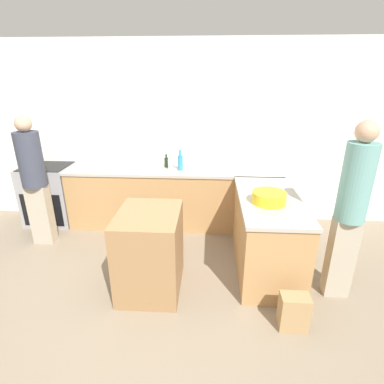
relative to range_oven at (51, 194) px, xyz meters
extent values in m
plane|color=gray|center=(1.94, -2.07, -0.46)|extent=(14.00, 14.00, 0.00)
cube|color=white|center=(1.94, 0.34, 0.89)|extent=(8.00, 0.06, 2.70)
cube|color=tan|center=(1.94, 0.00, -0.02)|extent=(3.12, 0.61, 0.87)
cube|color=#ADA89E|center=(1.94, 0.00, 0.43)|extent=(3.15, 0.64, 0.04)
cube|color=tan|center=(3.18, -1.04, -0.02)|extent=(0.66, 1.47, 0.87)
cube|color=#ADA89E|center=(3.18, -1.04, 0.43)|extent=(0.69, 1.50, 0.04)
cube|color=#99999E|center=(0.00, 0.00, 0.00)|extent=(0.73, 0.61, 0.91)
cube|color=black|center=(0.00, -0.31, -0.14)|extent=(0.61, 0.01, 0.51)
cube|color=black|center=(0.00, 0.00, 0.45)|extent=(0.67, 0.57, 0.01)
cube|color=#997047|center=(1.88, -1.52, -0.01)|extent=(0.64, 0.79, 0.90)
cylinder|color=yellow|center=(3.13, -1.20, 0.51)|extent=(0.36, 0.36, 0.13)
cylinder|color=silver|center=(1.90, 0.02, 0.52)|extent=(0.07, 0.07, 0.13)
cylinder|color=silver|center=(1.90, 0.02, 0.61)|extent=(0.03, 0.03, 0.05)
cylinder|color=black|center=(1.84, 0.09, 0.52)|extent=(0.06, 0.06, 0.14)
cylinder|color=black|center=(1.84, 0.09, 0.62)|extent=(0.03, 0.03, 0.06)
cylinder|color=#338CBF|center=(2.06, -0.04, 0.56)|extent=(0.07, 0.07, 0.22)
cylinder|color=#338CBF|center=(2.06, -0.04, 0.71)|extent=(0.03, 0.03, 0.08)
cube|color=#ADA38E|center=(0.20, -0.65, -0.04)|extent=(0.28, 0.17, 0.84)
cylinder|color=#383D4C|center=(0.20, -0.65, 0.73)|extent=(0.31, 0.31, 0.71)
sphere|color=tan|center=(0.20, -0.65, 1.19)|extent=(0.20, 0.20, 0.20)
cube|color=#ADA38E|center=(3.86, -1.51, -0.02)|extent=(0.25, 0.15, 0.88)
cylinder|color=#6BA39E|center=(3.86, -1.51, 0.80)|extent=(0.28, 0.28, 0.76)
sphere|color=tan|center=(3.86, -1.51, 1.28)|extent=(0.20, 0.20, 0.20)
cube|color=#A88456|center=(3.29, -2.02, -0.28)|extent=(0.26, 0.17, 0.35)
camera|label=1|loc=(2.49, -4.23, 1.73)|focal=28.00mm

